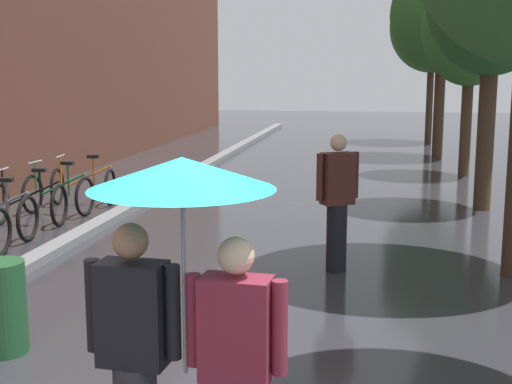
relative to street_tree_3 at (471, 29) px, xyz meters
name	(u,v)px	position (x,y,z in m)	size (l,w,h in m)	color
kerb_strip	(155,193)	(-6.51, -3.83, -3.40)	(0.30, 36.00, 0.12)	slate
street_tree_3	(471,29)	(0.00, 0.00, 0.00)	(2.27, 2.27, 4.83)	#473323
street_tree_4	(443,16)	(-0.35, 3.49, 0.56)	(2.96, 2.96, 5.63)	#473323
street_tree_5	(433,27)	(-0.32, 7.80, 0.50)	(2.90, 2.90, 5.53)	#473323
parked_bicycle_5	(29,203)	(-7.68, -6.84, -3.09)	(1.13, 0.78, 0.96)	black
parked_bicycle_6	(58,194)	(-7.60, -5.93, -3.09)	(1.12, 0.76, 0.96)	black
parked_bicycle_7	(84,185)	(-7.53, -5.00, -3.09)	(1.15, 0.82, 0.96)	black
couple_under_umbrella	(183,284)	(-3.14, -13.58, -2.12)	(1.21, 1.05, 2.07)	#2D2D33
litter_bin	(2,307)	(-5.37, -11.73, -3.04)	(0.44, 0.44, 0.85)	#1E4C28
pedestrian_walking_midground	(337,199)	(-2.56, -8.58, -2.54)	(0.51, 0.45, 1.75)	black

